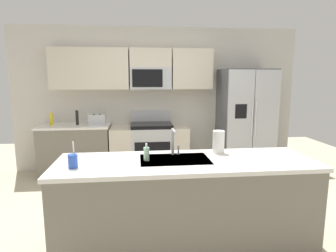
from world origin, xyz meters
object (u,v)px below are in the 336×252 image
(range_oven, at_px, (149,149))
(bottle_yellow, at_px, (51,119))
(pepper_mill, at_px, (77,118))
(soap_dispenser, at_px, (146,154))
(drink_cup_blue, at_px, (73,161))
(refrigerator, at_px, (245,121))
(sink_faucet, at_px, (174,139))
(paper_towel_roll, at_px, (219,142))
(toaster, at_px, (97,120))

(range_oven, distance_m, bottle_yellow, 1.75)
(range_oven, xyz_separation_m, pepper_mill, (-1.23, -0.00, 0.58))
(soap_dispenser, bearing_deg, drink_cup_blue, -166.29)
(refrigerator, relative_size, sink_faucet, 6.56)
(range_oven, xyz_separation_m, bottle_yellow, (-1.66, -0.01, 0.56))
(soap_dispenser, xyz_separation_m, paper_towel_roll, (0.77, 0.20, 0.05))
(sink_faucet, height_order, drink_cup_blue, sink_faucet)
(drink_cup_blue, bearing_deg, bottle_yellow, 109.59)
(range_oven, bearing_deg, drink_cup_blue, -107.69)
(bottle_yellow, bearing_deg, refrigerator, -1.01)
(refrigerator, xyz_separation_m, sink_faucet, (-1.57, -2.08, 0.14))
(pepper_mill, xyz_separation_m, sink_faucet, (1.39, -2.15, 0.04))
(refrigerator, xyz_separation_m, toaster, (-2.62, 0.02, 0.07))
(refrigerator, distance_m, soap_dispenser, 2.91)
(paper_towel_roll, bearing_deg, pepper_mill, 131.77)
(paper_towel_roll, bearing_deg, bottle_yellow, 137.77)
(drink_cup_blue, relative_size, paper_towel_roll, 1.01)
(pepper_mill, height_order, sink_faucet, sink_faucet)
(pepper_mill, height_order, soap_dispenser, pepper_mill)
(pepper_mill, relative_size, soap_dispenser, 1.46)
(refrigerator, bearing_deg, toaster, 179.58)
(toaster, bearing_deg, refrigerator, -0.42)
(toaster, xyz_separation_m, bottle_yellow, (-0.77, 0.04, 0.02))
(pepper_mill, relative_size, paper_towel_roll, 1.03)
(range_oven, xyz_separation_m, soap_dispenser, (-0.13, -2.31, 0.53))
(pepper_mill, bearing_deg, soap_dispenser, -64.38)
(drink_cup_blue, bearing_deg, refrigerator, 43.58)
(toaster, xyz_separation_m, soap_dispenser, (0.76, -2.25, -0.02))
(bottle_yellow, height_order, sink_faucet, sink_faucet)
(bottle_yellow, height_order, soap_dispenser, bottle_yellow)
(refrigerator, xyz_separation_m, paper_towel_roll, (-1.09, -2.03, 0.09))
(pepper_mill, xyz_separation_m, soap_dispenser, (1.10, -2.30, -0.06))
(refrigerator, relative_size, toaster, 6.61)
(refrigerator, bearing_deg, bottle_yellow, 178.99)
(pepper_mill, height_order, drink_cup_blue, pepper_mill)
(toaster, height_order, sink_faucet, sink_faucet)
(bottle_yellow, bearing_deg, toaster, -2.98)
(toaster, height_order, pepper_mill, pepper_mill)
(pepper_mill, bearing_deg, range_oven, 0.12)
(refrigerator, xyz_separation_m, bottle_yellow, (-3.39, 0.06, 0.08))
(sink_faucet, height_order, paper_towel_roll, sink_faucet)
(refrigerator, height_order, soap_dispenser, refrigerator)
(range_oven, bearing_deg, paper_towel_roll, -72.99)
(toaster, xyz_separation_m, drink_cup_blue, (0.10, -2.42, -0.03))
(bottle_yellow, relative_size, paper_towel_roll, 0.88)
(range_oven, xyz_separation_m, toaster, (-0.89, -0.05, 0.55))
(pepper_mill, relative_size, bottle_yellow, 1.17)
(soap_dispenser, bearing_deg, range_oven, 86.80)
(drink_cup_blue, height_order, paper_towel_roll, drink_cup_blue)
(soap_dispenser, bearing_deg, refrigerator, 50.25)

